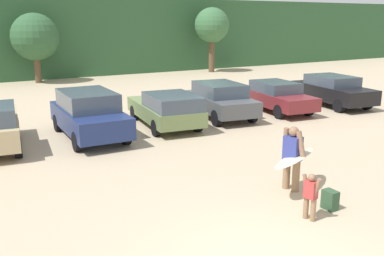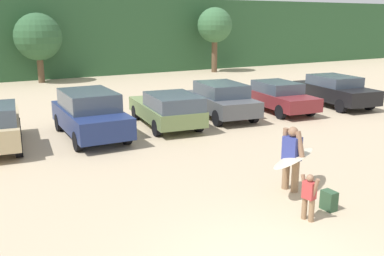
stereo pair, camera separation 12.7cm
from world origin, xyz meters
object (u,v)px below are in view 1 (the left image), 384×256
object	(u,v)px
parked_car_dark_gray	(220,99)
backpack_dropped	(330,200)
parked_car_navy	(89,114)
parked_car_maroon	(275,96)
parked_car_olive_green	(166,108)
person_child	(311,194)
person_adult	(292,155)
parked_car_black	(332,90)
surfboard_cream	(295,158)

from	to	relation	value
parked_car_dark_gray	backpack_dropped	xyz separation A→B (m)	(-3.07, -9.16, -0.59)
parked_car_navy	parked_car_maroon	xyz separation A→B (m)	(9.00, 0.28, -0.16)
parked_car_olive_green	parked_car_dark_gray	size ratio (longest dim) A/B	1.09
parked_car_navy	person_child	xyz separation A→B (m)	(2.10, -8.95, -0.30)
parked_car_maroon	person_adult	size ratio (longest dim) A/B	2.86
parked_car_olive_green	parked_car_black	world-z (taller)	parked_car_black
parked_car_olive_green	surfboard_cream	distance (m)	7.58
parked_car_olive_green	person_child	xyz separation A→B (m)	(-1.05, -8.95, -0.17)
parked_car_dark_gray	backpack_dropped	distance (m)	9.67
person_adult	person_child	xyz separation A→B (m)	(-0.81, -1.47, -0.35)
parked_car_navy	parked_car_olive_green	bearing A→B (deg)	-88.80
parked_car_black	person_adult	world-z (taller)	person_adult
parked_car_navy	parked_car_maroon	distance (m)	9.01
parked_car_dark_gray	parked_car_black	distance (m)	6.44
person_child	surfboard_cream	size ratio (longest dim) A/B	0.48
parked_car_navy	person_adult	world-z (taller)	parked_car_navy
parked_car_black	parked_car_olive_green	bearing A→B (deg)	96.97
parked_car_black	surfboard_cream	xyz separation A→B (m)	(-9.47, -7.48, 0.10)
person_adult	parked_car_olive_green	bearing A→B (deg)	-103.17
parked_car_olive_green	person_adult	bearing A→B (deg)	-175.01
parked_car_black	surfboard_cream	size ratio (longest dim) A/B	2.19
parked_car_navy	parked_car_olive_green	distance (m)	3.15
parked_car_black	surfboard_cream	bearing A→B (deg)	135.86
person_child	person_adult	bearing A→B (deg)	-130.35
parked_car_dark_gray	backpack_dropped	size ratio (longest dim) A/B	9.48
parked_car_dark_gray	person_child	size ratio (longest dim) A/B	4.10
person_adult	surfboard_cream	world-z (taller)	person_adult
parked_car_olive_green	parked_car_black	xyz separation A→B (m)	(9.24, -0.10, 0.03)
parked_car_dark_gray	parked_car_olive_green	bearing A→B (deg)	105.12
parked_car_olive_green	backpack_dropped	distance (m)	8.81
parked_car_olive_green	backpack_dropped	size ratio (longest dim) A/B	10.35
person_adult	parked_car_dark_gray	bearing A→B (deg)	-122.59
parked_car_navy	parked_car_maroon	bearing A→B (deg)	-86.99
parked_car_olive_green	person_adult	world-z (taller)	person_adult
parked_car_navy	parked_car_black	distance (m)	12.39
person_child	parked_car_navy	bearing A→B (deg)	-88.15
parked_car_black	backpack_dropped	xyz separation A→B (m)	(-9.50, -8.70, -0.56)
parked_car_navy	parked_car_dark_gray	xyz separation A→B (m)	(5.96, 0.36, -0.07)
parked_car_navy	parked_car_dark_gray	size ratio (longest dim) A/B	1.08
parked_car_dark_gray	parked_car_black	xyz separation A→B (m)	(6.43, -0.46, -0.03)
parked_car_maroon	backpack_dropped	size ratio (longest dim) A/B	10.52
person_child	parked_car_olive_green	bearing A→B (deg)	-108.06
parked_car_maroon	surfboard_cream	world-z (taller)	parked_car_maroon
parked_car_dark_gray	parked_car_black	size ratio (longest dim) A/B	0.90
parked_car_dark_gray	person_child	world-z (taller)	parked_car_dark_gray
parked_car_olive_green	parked_car_black	size ratio (longest dim) A/B	0.99
parked_car_black	person_child	xyz separation A→B (m)	(-10.28, -8.85, -0.20)
parked_car_black	surfboard_cream	distance (m)	12.07
parked_car_navy	parked_car_olive_green	world-z (taller)	parked_car_navy
backpack_dropped	parked_car_maroon	bearing A→B (deg)	56.04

